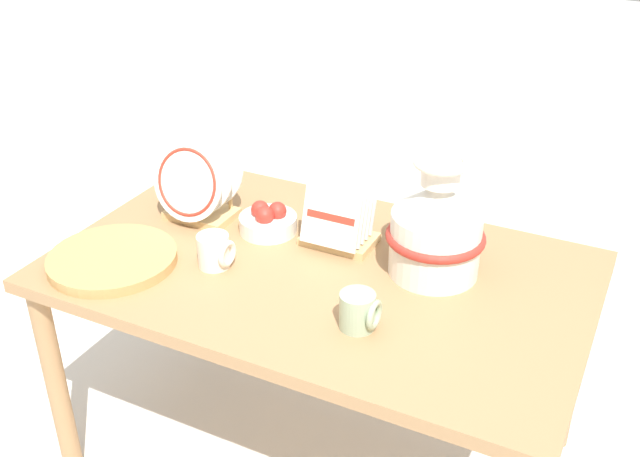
# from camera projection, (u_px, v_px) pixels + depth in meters

# --- Properties ---
(ground_plane) EXTENTS (14.00, 14.00, 0.00)m
(ground_plane) POSITION_uv_depth(u_px,v_px,m) (320.00, 453.00, 2.25)
(ground_plane) COLOR silver
(display_table) EXTENTS (1.36, 0.83, 0.66)m
(display_table) POSITION_uv_depth(u_px,v_px,m) (320.00, 289.00, 1.96)
(display_table) COLOR #9E754C
(display_table) RESTS_ON ground_plane
(ceramic_vase) EXTENTS (0.25, 0.25, 0.32)m
(ceramic_vase) POSITION_uv_depth(u_px,v_px,m) (436.00, 226.00, 1.84)
(ceramic_vase) COLOR white
(ceramic_vase) RESTS_ON display_table
(dish_rack_round_plates) EXTENTS (0.22, 0.18, 0.24)m
(dish_rack_round_plates) POSITION_uv_depth(u_px,v_px,m) (197.00, 187.00, 2.11)
(dish_rack_round_plates) COLOR tan
(dish_rack_round_plates) RESTS_ON display_table
(dish_rack_square_plates) EXTENTS (0.19, 0.16, 0.18)m
(dish_rack_square_plates) POSITION_uv_depth(u_px,v_px,m) (340.00, 220.00, 2.00)
(dish_rack_square_plates) COLOR tan
(dish_rack_square_plates) RESTS_ON display_table
(wicker_charger_stack) EXTENTS (0.33, 0.33, 0.03)m
(wicker_charger_stack) POSITION_uv_depth(u_px,v_px,m) (112.00, 259.00, 1.93)
(wicker_charger_stack) COLOR tan
(wicker_charger_stack) RESTS_ON display_table
(mug_sage_glaze) EXTENTS (0.09, 0.08, 0.09)m
(mug_sage_glaze) POSITION_uv_depth(u_px,v_px,m) (359.00, 311.00, 1.68)
(mug_sage_glaze) COLOR #9EB28E
(mug_sage_glaze) RESTS_ON display_table
(mug_cream_glaze) EXTENTS (0.09, 0.08, 0.09)m
(mug_cream_glaze) POSITION_uv_depth(u_px,v_px,m) (215.00, 251.00, 1.91)
(mug_cream_glaze) COLOR silver
(mug_cream_glaze) RESTS_ON display_table
(fruit_bowl) EXTENTS (0.16, 0.16, 0.09)m
(fruit_bowl) POSITION_uv_depth(u_px,v_px,m) (268.00, 221.00, 2.07)
(fruit_bowl) COLOR white
(fruit_bowl) RESTS_ON display_table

